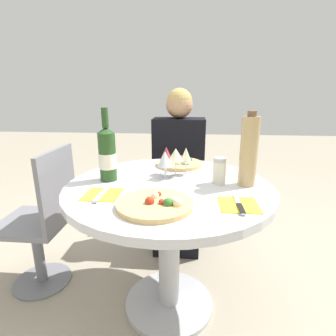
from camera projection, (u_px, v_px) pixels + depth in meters
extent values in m
plane|color=#9E937F|center=(169.00, 304.00, 1.45)|extent=(12.00, 12.00, 0.00)
cylinder|color=#B2B2B7|center=(169.00, 302.00, 1.44)|extent=(0.48, 0.48, 0.02)
cylinder|color=#B2B2B7|center=(169.00, 249.00, 1.35)|extent=(0.11, 0.11, 0.64)
cylinder|color=silver|center=(169.00, 188.00, 1.25)|extent=(0.98, 0.98, 0.04)
cylinder|color=slate|center=(178.00, 233.00, 2.16)|extent=(0.33, 0.33, 0.01)
cylinder|color=slate|center=(178.00, 212.00, 2.11)|extent=(0.06, 0.06, 0.39)
cube|color=slate|center=(178.00, 187.00, 2.05)|extent=(0.37, 0.37, 0.03)
cube|color=slate|center=(180.00, 155.00, 2.15)|extent=(0.37, 0.02, 0.41)
cube|color=black|center=(177.00, 220.00, 1.94)|extent=(0.32, 0.34, 0.42)
cube|color=black|center=(179.00, 153.00, 1.97)|extent=(0.38, 0.22, 0.52)
sphere|color=tan|center=(179.00, 105.00, 1.87)|extent=(0.19, 0.19, 0.19)
sphere|color=tan|center=(179.00, 101.00, 1.86)|extent=(0.18, 0.18, 0.18)
cylinder|color=slate|center=(43.00, 280.00, 1.62)|extent=(0.33, 0.33, 0.01)
cylinder|color=slate|center=(39.00, 254.00, 1.56)|extent=(0.06, 0.06, 0.39)
cube|color=slate|center=(34.00, 222.00, 1.50)|extent=(0.37, 0.37, 0.03)
cube|color=slate|center=(58.00, 187.00, 1.43)|extent=(0.02, 0.37, 0.41)
cylinder|color=#DBB26B|center=(155.00, 204.00, 1.00)|extent=(0.30, 0.30, 0.02)
sphere|color=#B22D1E|center=(159.00, 194.00, 1.06)|extent=(0.02, 0.02, 0.02)
sphere|color=#B22D1E|center=(162.00, 202.00, 0.98)|extent=(0.03, 0.03, 0.03)
sphere|color=beige|center=(174.00, 201.00, 0.99)|extent=(0.03, 0.03, 0.03)
sphere|color=#B22D1E|center=(150.00, 201.00, 0.98)|extent=(0.04, 0.04, 0.04)
sphere|color=beige|center=(178.00, 203.00, 0.97)|extent=(0.04, 0.04, 0.04)
sphere|color=#336B28|center=(168.00, 203.00, 0.97)|extent=(0.04, 0.04, 0.04)
sphere|color=beige|center=(155.00, 196.00, 1.04)|extent=(0.03, 0.03, 0.03)
cylinder|color=#DBB26B|center=(179.00, 164.00, 1.56)|extent=(0.27, 0.27, 0.02)
sphere|color=#B22D1E|center=(165.00, 161.00, 1.55)|extent=(0.03, 0.03, 0.03)
sphere|color=beige|center=(179.00, 163.00, 1.52)|extent=(0.03, 0.03, 0.03)
sphere|color=#336B28|center=(186.00, 163.00, 1.51)|extent=(0.04, 0.04, 0.04)
sphere|color=#B22D1E|center=(181.00, 159.00, 1.60)|extent=(0.04, 0.04, 0.04)
sphere|color=#336B28|center=(190.00, 160.00, 1.58)|extent=(0.03, 0.03, 0.03)
cylinder|color=#23471E|center=(107.00, 157.00, 1.27)|extent=(0.08, 0.08, 0.24)
cone|color=#23471E|center=(106.00, 130.00, 1.24)|extent=(0.08, 0.08, 0.03)
cylinder|color=#23471E|center=(105.00, 118.00, 1.22)|extent=(0.03, 0.03, 0.09)
cylinder|color=silver|center=(108.00, 161.00, 1.28)|extent=(0.08, 0.08, 0.08)
cylinder|color=tan|center=(249.00, 152.00, 1.19)|extent=(0.08, 0.08, 0.32)
cylinder|color=brown|center=(252.00, 114.00, 1.14)|extent=(0.04, 0.04, 0.02)
cylinder|color=silver|center=(219.00, 173.00, 1.24)|extent=(0.06, 0.06, 0.11)
cylinder|color=#B2B2B7|center=(220.00, 160.00, 1.22)|extent=(0.06, 0.06, 0.02)
cylinder|color=silver|center=(186.00, 174.00, 1.39)|extent=(0.06, 0.06, 0.00)
cylinder|color=silver|center=(186.00, 168.00, 1.38)|extent=(0.01, 0.01, 0.06)
cone|color=beige|center=(186.00, 155.00, 1.36)|extent=(0.06, 0.06, 0.08)
cylinder|color=silver|center=(165.00, 178.00, 1.33)|extent=(0.06, 0.06, 0.00)
cylinder|color=silver|center=(165.00, 172.00, 1.32)|extent=(0.01, 0.01, 0.06)
cone|color=silver|center=(165.00, 159.00, 1.30)|extent=(0.08, 0.08, 0.08)
cylinder|color=silver|center=(166.00, 174.00, 1.40)|extent=(0.06, 0.06, 0.00)
cylinder|color=silver|center=(166.00, 167.00, 1.39)|extent=(0.01, 0.01, 0.08)
cone|color=#9E383D|center=(166.00, 153.00, 1.37)|extent=(0.06, 0.06, 0.07)
cylinder|color=silver|center=(175.00, 176.00, 1.36)|extent=(0.06, 0.06, 0.00)
cylinder|color=silver|center=(176.00, 168.00, 1.35)|extent=(0.01, 0.01, 0.08)
cone|color=beige|center=(176.00, 155.00, 1.33)|extent=(0.08, 0.08, 0.07)
cube|color=yellow|center=(102.00, 194.00, 1.12)|extent=(0.15, 0.15, 0.00)
cube|color=silver|center=(102.00, 193.00, 1.12)|extent=(0.02, 0.19, 0.00)
cube|color=silver|center=(99.00, 197.00, 1.07)|extent=(0.02, 0.09, 0.00)
cube|color=yellow|center=(239.00, 205.00, 1.01)|extent=(0.15, 0.15, 0.00)
cube|color=silver|center=(239.00, 204.00, 1.01)|extent=(0.02, 0.19, 0.00)
cube|color=black|center=(241.00, 208.00, 0.97)|extent=(0.02, 0.09, 0.00)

